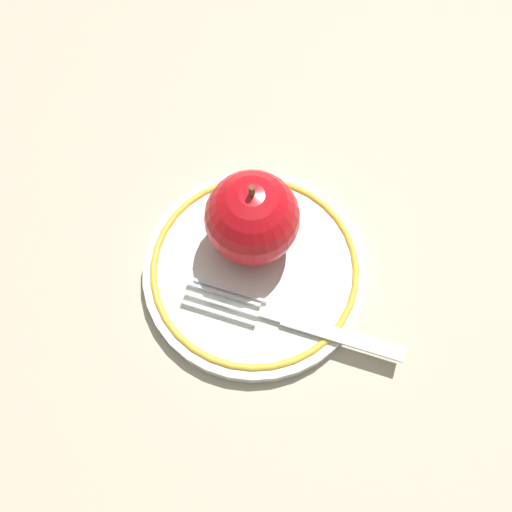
# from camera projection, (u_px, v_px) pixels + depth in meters

# --- Properties ---
(ground_plane) EXTENTS (2.00, 2.00, 0.00)m
(ground_plane) POSITION_uv_depth(u_px,v_px,m) (260.00, 280.00, 0.50)
(ground_plane) COLOR #B6A890
(plate) EXTENTS (0.19, 0.19, 0.02)m
(plate) POSITION_uv_depth(u_px,v_px,m) (256.00, 269.00, 0.49)
(plate) COLOR silver
(plate) RESTS_ON ground_plane
(apple_red_whole) EXTENTS (0.08, 0.08, 0.09)m
(apple_red_whole) POSITION_uv_depth(u_px,v_px,m) (252.00, 218.00, 0.46)
(apple_red_whole) COLOR red
(apple_red_whole) RESTS_ON plate
(fork) EXTENTS (0.15, 0.13, 0.00)m
(fork) POSITION_uv_depth(u_px,v_px,m) (299.00, 323.00, 0.46)
(fork) COLOR silver
(fork) RESTS_ON plate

